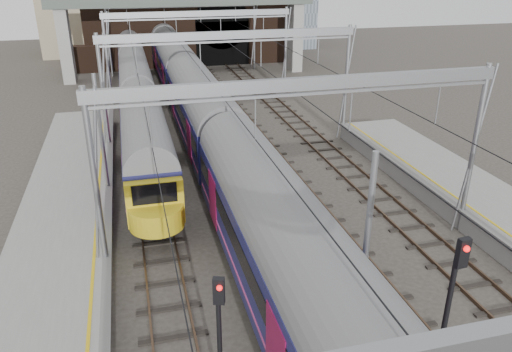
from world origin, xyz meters
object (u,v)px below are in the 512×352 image
object	(u,v)px
train_main	(185,82)
signal_near_centre	(452,293)
signal_near_left	(219,324)
train_second	(136,83)

from	to	relation	value
train_main	signal_near_centre	bearing A→B (deg)	-83.04
train_main	signal_near_centre	world-z (taller)	train_main
signal_near_left	signal_near_centre	xyz separation A→B (m)	(6.68, -0.83, 0.38)
train_second	signal_near_left	xyz separation A→B (m)	(1.13, -32.17, 0.41)
signal_near_centre	signal_near_left	bearing A→B (deg)	166.91
train_second	signal_near_centre	world-z (taller)	signal_near_centre
train_main	train_second	distance (m)	4.39
train_main	signal_near_centre	xyz separation A→B (m)	(3.81, -31.22, 0.52)
signal_near_left	signal_near_centre	bearing A→B (deg)	11.49
signal_near_centre	train_second	bearing A→B (deg)	97.34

